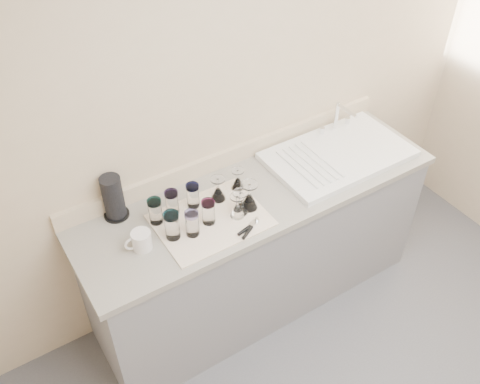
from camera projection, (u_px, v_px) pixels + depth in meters
room_envelope at (475, 247)px, 1.69m from camera, size 3.54×3.50×2.52m
counter_unit at (257, 247)px, 3.18m from camera, size 2.06×0.62×0.90m
sink_unit at (338, 154)px, 3.09m from camera, size 0.82×0.50×0.22m
dish_towel at (211, 220)px, 2.71m from camera, size 0.55×0.42×0.01m
tumbler_teal at (155, 211)px, 2.65m from camera, size 0.07×0.07×0.14m
tumbler_cyan at (172, 202)px, 2.70m from camera, size 0.07×0.07×0.14m
tumbler_purple at (193, 195)px, 2.74m from camera, size 0.07×0.07×0.14m
tumbler_magenta at (172, 225)px, 2.56m from camera, size 0.08×0.08×0.15m
tumbler_blue at (192, 223)px, 2.58m from camera, size 0.07×0.07×0.14m
tumbler_lavender at (208, 212)px, 2.65m from camera, size 0.07×0.07×0.14m
goblet_back_left at (218, 192)px, 2.79m from camera, size 0.08×0.08×0.14m
goblet_back_right at (238, 182)px, 2.86m from camera, size 0.07×0.07×0.13m
goblet_front_left at (237, 209)px, 2.70m from camera, size 0.07×0.07×0.13m
goblet_front_right at (249, 199)px, 2.74m from camera, size 0.09×0.09×0.16m
goblet_extra at (240, 206)px, 2.71m from camera, size 0.08×0.08×0.14m
can_opener at (249, 228)px, 2.64m from camera, size 0.14×0.09×0.02m
white_mug at (141, 241)px, 2.54m from camera, size 0.14×0.10×0.10m
paper_towel_roll at (113, 198)px, 2.66m from camera, size 0.13×0.13×0.25m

